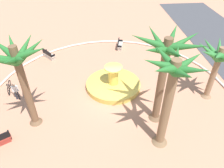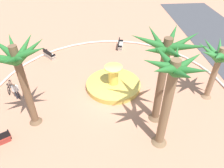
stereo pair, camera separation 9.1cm
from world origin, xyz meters
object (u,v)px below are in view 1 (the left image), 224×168
Objects in this scene: bicycle_red_frame at (9,87)px; palm_tree_near_fountain at (171,87)px; fountain at (113,84)px; palm_tree_far_side at (219,58)px; palm_tree_mid_plaza at (165,60)px; bench_east at (49,55)px; person_cyclist_photo at (159,45)px; bench_north at (120,45)px; palm_tree_by_curb at (18,66)px; person_cyclist_helmet at (16,91)px.

palm_tree_near_fountain is at bearing 60.63° from bicycle_red_frame.
palm_tree_far_side reaches higher than fountain.
palm_tree_far_side is at bearing 75.57° from fountain.
palm_tree_far_side is at bearing 112.53° from palm_tree_mid_plaza.
palm_tree_far_side is at bearing 82.32° from bicycle_red_frame.
bench_east is 12.00m from person_cyclist_photo.
person_cyclist_photo reaches higher than bench_north.
palm_tree_by_curb is at bearing 36.73° from bicycle_red_frame.
palm_tree_by_curb reaches higher than person_cyclist_helmet.
bench_north is (-7.13, 1.44, 0.04)m from fountain.
palm_tree_by_curb reaches higher than bench_north.
fountain reaches higher than person_cyclist_helmet.
palm_tree_near_fountain reaches higher than person_cyclist_photo.
palm_tree_mid_plaza reaches higher than person_cyclist_photo.
person_cyclist_helmet is (-1.08, -15.71, -2.82)m from palm_tree_far_side.
person_cyclist_photo is at bearing -164.85° from palm_tree_far_side.
palm_tree_far_side reaches higher than bicycle_red_frame.
bench_east is at bearing -136.15° from palm_tree_mid_plaza.
palm_tree_far_side is 2.93× the size of person_cyclist_photo.
person_cyclist_photo is at bearing 70.72° from bench_north.
palm_tree_near_fountain is 4.00× the size of bench_north.
person_cyclist_photo is (-5.67, 5.62, 0.62)m from fountain.
palm_tree_near_fountain is 1.37× the size of palm_tree_far_side.
fountain is 9.00m from bicycle_red_frame.
bicycle_red_frame is 1.07× the size of person_cyclist_helmet.
fountain reaches higher than person_cyclist_photo.
palm_tree_near_fountain is 15.35m from bench_east.
palm_tree_by_curb is 1.33× the size of palm_tree_far_side.
bench_north is 12.42m from person_cyclist_helmet.
palm_tree_far_side is 3.18× the size of bench_east.
fountain is 0.70× the size of palm_tree_mid_plaza.
person_cyclist_helmet reaches higher than bench_north.
fountain is 0.72× the size of palm_tree_near_fountain.
palm_tree_far_side is (-2.03, 4.88, -1.30)m from palm_tree_mid_plaza.
person_cyclist_photo is (1.46, 4.18, 0.58)m from bench_north.
person_cyclist_photo is at bearing 115.72° from person_cyclist_helmet.
palm_tree_mid_plaza is (-2.20, 0.30, 0.31)m from palm_tree_near_fountain.
person_cyclist_photo is at bearing 110.28° from bicycle_red_frame.
person_cyclist_photo reaches higher than bicycle_red_frame.
bench_north is at bearing 101.53° from bench_east.
bicycle_red_frame is at bearing -140.22° from person_cyclist_helmet.
bicycle_red_frame is at bearing -56.68° from bench_north.
palm_tree_far_side reaches higher than person_cyclist_helmet.
palm_tree_by_curb reaches higher than palm_tree_far_side.
palm_tree_near_fountain reaches higher than person_cyclist_helmet.
bench_east is at bearing -89.37° from person_cyclist_photo.
person_cyclist_helmet is (6.44, -1.66, 0.54)m from bench_east.
palm_tree_mid_plaza is 4.45× the size of bench_east.
palm_tree_mid_plaza is 4.26× the size of person_cyclist_helmet.
palm_tree_mid_plaza is (4.00, 2.80, 4.71)m from fountain.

